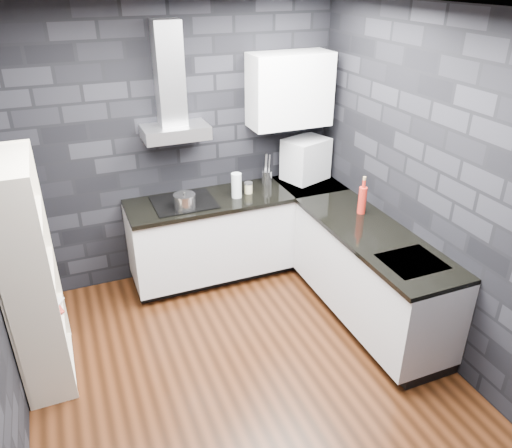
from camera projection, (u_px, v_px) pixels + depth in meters
ground at (237, 361)px, 4.13m from camera, size 3.20×3.20×0.00m
ceiling at (229, 7)px, 2.89m from camera, size 3.20×3.20×0.00m
wall_back at (177, 147)px, 4.85m from camera, size 3.20×0.05×2.70m
wall_front at (361, 369)px, 2.18m from camera, size 3.20×0.05×2.70m
wall_right at (422, 182)px, 4.06m from camera, size 0.05×3.20×2.70m
toekick_back at (238, 265)px, 5.38m from camera, size 2.18×0.50×0.10m
toekick_right at (369, 312)px, 4.64m from camera, size 0.50×1.78×0.10m
counter_back_cab at (238, 231)px, 5.15m from camera, size 2.20×0.60×0.76m
counter_right_cab at (370, 274)px, 4.43m from camera, size 0.60×1.80×0.76m
counter_back_top at (238, 196)px, 4.96m from camera, size 2.20×0.62×0.04m
counter_right_top at (374, 235)px, 4.24m from camera, size 0.62×1.80×0.04m
counter_corner_top at (309, 184)px, 5.23m from camera, size 0.62×0.62×0.04m
hood_body at (176, 132)px, 4.58m from camera, size 0.60×0.34×0.12m
hood_chimney at (169, 74)px, 4.40m from camera, size 0.24×0.20×0.90m
upper_cabinet at (290, 90)px, 4.82m from camera, size 0.80×0.35×0.70m
cooktop at (184, 202)px, 4.77m from camera, size 0.58×0.50×0.01m
sink_rim at (412, 262)px, 3.83m from camera, size 0.44×0.40×0.01m
pot at (185, 202)px, 4.63m from camera, size 0.25×0.25×0.12m
glass_vase at (236, 185)px, 4.84m from camera, size 0.12×0.12×0.24m
storage_jar at (248, 188)px, 4.96m from camera, size 0.10×0.10×0.10m
utensil_crock at (267, 177)px, 5.17m from camera, size 0.13×0.13×0.14m
appliance_garage at (306, 159)px, 5.20m from camera, size 0.52×0.46×0.43m
red_bottle at (362, 200)px, 4.52m from camera, size 0.10×0.10×0.25m
bookshelf at (30, 276)px, 3.64m from camera, size 0.42×0.83×1.80m
fruit_bowl at (29, 281)px, 3.52m from camera, size 0.29×0.29×0.06m
book_red at (38, 304)px, 3.89m from camera, size 0.16×0.06×0.21m
book_second at (37, 295)px, 3.96m from camera, size 0.15×0.09×0.22m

